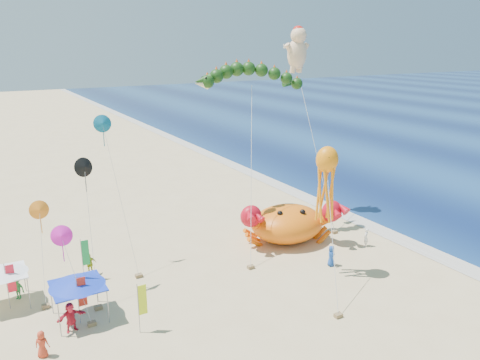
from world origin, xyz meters
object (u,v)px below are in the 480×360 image
object	(u,v)px
canopy_blue	(77,283)
canopy_white	(2,271)
dragon_kite	(250,80)
octopus_kite	(326,179)
crab_inflatable	(288,222)
cherub_kite	(298,49)

from	to	relation	value
canopy_blue	canopy_white	size ratio (longest dim) A/B	1.08
dragon_kite	octopus_kite	size ratio (longest dim) A/B	1.52
crab_inflatable	octopus_kite	world-z (taller)	octopus_kite
crab_inflatable	cherub_kite	distance (m)	16.57
crab_inflatable	dragon_kite	bearing A→B (deg)	118.36
dragon_kite	cherub_kite	distance (m)	8.09
cherub_kite	octopus_kite	size ratio (longest dim) A/B	1.88
cherub_kite	octopus_kite	distance (m)	16.60
dragon_kite	canopy_white	distance (m)	23.26
crab_inflatable	canopy_blue	xyz separation A→B (m)	(-18.22, -3.25, 0.74)
dragon_kite	crab_inflatable	bearing A→B (deg)	-61.64
octopus_kite	canopy_blue	world-z (taller)	octopus_kite
canopy_blue	canopy_white	distance (m)	5.56
crab_inflatable	canopy_blue	size ratio (longest dim) A/B	2.61
dragon_kite	canopy_blue	world-z (taller)	dragon_kite
canopy_blue	canopy_white	world-z (taller)	same
crab_inflatable	cherub_kite	size ratio (longest dim) A/B	0.49
crab_inflatable	canopy_blue	bearing A→B (deg)	-169.88
cherub_kite	canopy_blue	xyz separation A→B (m)	(-23.44, -9.74, -13.58)
octopus_kite	canopy_blue	bearing A→B (deg)	170.58
dragon_kite	canopy_white	bearing A→B (deg)	-172.45
canopy_blue	crab_inflatable	bearing A→B (deg)	10.12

